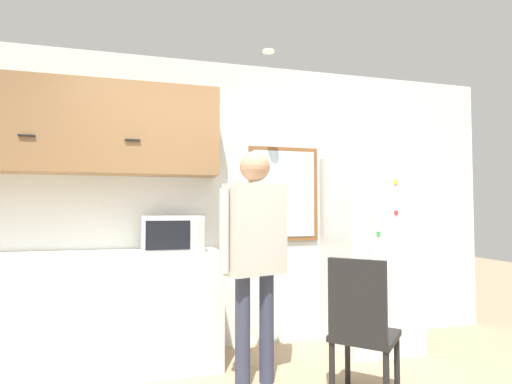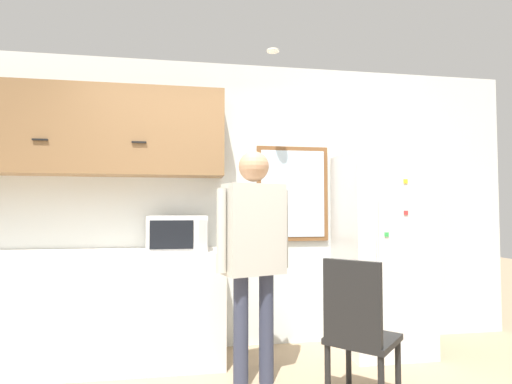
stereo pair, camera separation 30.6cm
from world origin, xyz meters
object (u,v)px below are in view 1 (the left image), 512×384
(refrigerator, at_px, (370,250))
(microwave, at_px, (172,234))
(person, at_px, (255,241))
(chair, at_px, (361,325))

(refrigerator, bearing_deg, microwave, 179.37)
(person, height_order, refrigerator, refrigerator)
(microwave, height_order, person, person)
(refrigerator, relative_size, chair, 1.86)
(person, xyz_separation_m, chair, (0.62, -0.46, -0.54))
(refrigerator, bearing_deg, chair, -123.82)
(refrigerator, distance_m, chair, 1.24)
(person, bearing_deg, chair, -55.37)
(microwave, xyz_separation_m, person, (0.57, -0.54, -0.03))
(microwave, distance_m, person, 0.79)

